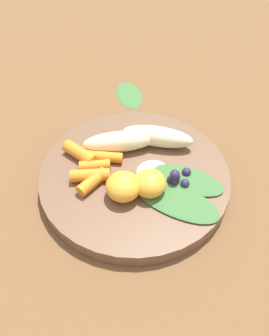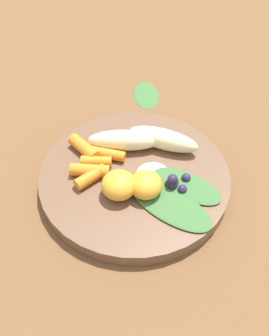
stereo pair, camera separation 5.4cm
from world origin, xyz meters
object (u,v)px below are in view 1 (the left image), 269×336
at_px(bowl, 134,178).
at_px(banana_peeled_right, 158,136).
at_px(orange_segment_near, 150,183).
at_px(banana_peeled_left, 119,142).
at_px(kale_leaf_stray, 129,94).

bearing_deg(bowl, banana_peeled_right, -10.23).
distance_m(bowl, orange_segment_near, 0.05).
height_order(banana_peeled_left, kale_leaf_stray, banana_peeled_left).
distance_m(banana_peeled_left, banana_peeled_right, 0.06).
height_order(banana_peeled_right, kale_leaf_stray, banana_peeled_right).
height_order(bowl, orange_segment_near, orange_segment_near).
relative_size(banana_peeled_right, orange_segment_near, 2.40).
relative_size(bowl, banana_peeled_right, 2.53).
bearing_deg(orange_segment_near, bowl, 50.83).
relative_size(bowl, banana_peeled_left, 2.53).
bearing_deg(banana_peeled_right, bowl, 72.39).
xyz_separation_m(bowl, banana_peeled_right, (0.07, -0.01, 0.03)).
bearing_deg(banana_peeled_left, bowl, 107.81).
xyz_separation_m(bowl, banana_peeled_left, (0.04, 0.04, 0.03)).
distance_m(banana_peeled_left, kale_leaf_stray, 0.17).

